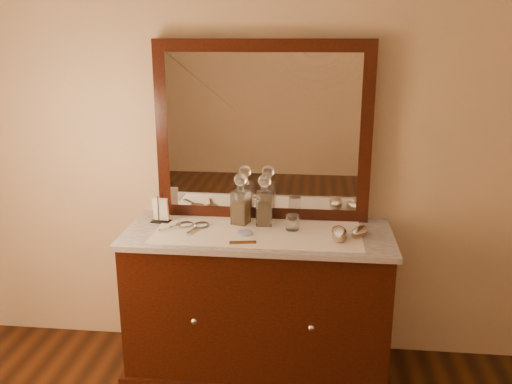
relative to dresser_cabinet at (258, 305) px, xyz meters
The scene contains 19 objects.
room_shell 2.19m from the dresser_cabinet, 90.00° to the right, with size 8.50×9.00×2.80m.
dresser_cabinet is the anchor object (origin of this frame).
dresser_plinth 0.37m from the dresser_cabinet, ahead, with size 1.46×0.59×0.08m, color black.
knob_left 0.42m from the dresser_cabinet, 136.47° to the right, with size 0.04×0.04×0.04m, color silver.
knob_right 0.42m from the dresser_cabinet, 43.53° to the right, with size 0.04×0.04×0.04m, color silver.
marble_top 0.42m from the dresser_cabinet, ahead, with size 1.44×0.59×0.03m, color silver.
mirror_frame 0.97m from the dresser_cabinet, 90.00° to the left, with size 1.20×0.08×1.00m, color black.
mirror_glass 0.96m from the dresser_cabinet, 90.00° to the left, with size 1.06×0.01×0.86m, color white.
lace_runner 0.44m from the dresser_cabinet, 90.00° to the right, with size 1.10×0.45×0.00m, color silver.
pin_dish 0.46m from the dresser_cabinet, 136.18° to the right, with size 0.08×0.08×0.01m, color white.
comb 0.49m from the dresser_cabinet, 107.21° to the right, with size 0.14×0.03×0.01m, color brown.
napkin_rack 0.76m from the dresser_cabinet, behind, with size 0.11×0.08×0.16m.
decanter_left 0.58m from the dresser_cabinet, 134.33° to the left, with size 0.11×0.11×0.29m.
decanter_right 0.56m from the dresser_cabinet, 76.85° to the left, with size 0.09×0.09×0.29m.
brush_near 0.64m from the dresser_cabinet, ahead, with size 0.08×0.18×0.05m.
brush_far 0.71m from the dresser_cabinet, ahead, with size 0.13×0.17×0.04m.
hand_mirror_outer 0.62m from the dresser_cabinet, behind, with size 0.18×0.19×0.02m.
hand_mirror_inner 0.56m from the dresser_cabinet, behind, with size 0.10×0.21×0.02m.
tumblers 0.52m from the dresser_cabinet, 11.14° to the left, with size 0.07×0.07×0.08m.
Camera 1 is at (0.29, -0.75, 1.86)m, focal length 37.71 mm.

